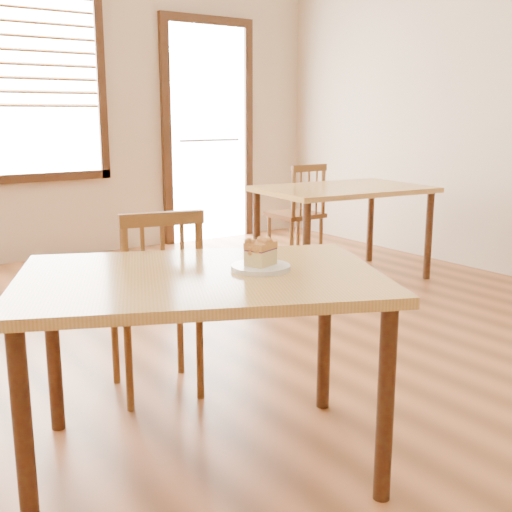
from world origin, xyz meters
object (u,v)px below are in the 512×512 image
(plate, at_px, (261,268))
(cake_slice, at_px, (261,251))
(cafe_chair_second, at_px, (298,213))
(cafe_chair_main, at_px, (157,301))
(cafe_table_second, at_px, (343,198))
(cafe_table_main, at_px, (201,297))

(plate, distance_m, cake_slice, 0.06)
(cafe_chair_second, xyz_separation_m, plate, (-2.19, -2.50, 0.30))
(cafe_chair_main, distance_m, cake_slice, 0.81)
(cafe_table_second, bearing_deg, plate, -132.71)
(plate, bearing_deg, cafe_chair_main, 96.32)
(cafe_table_second, distance_m, plate, 2.88)
(cafe_chair_main, distance_m, cafe_chair_second, 2.88)
(cafe_table_main, distance_m, cafe_chair_main, 0.69)
(cafe_table_second, relative_size, plate, 6.31)
(cafe_table_main, distance_m, plate, 0.25)
(cafe_table_main, distance_m, cake_slice, 0.28)
(cafe_table_main, bearing_deg, cafe_chair_second, 69.90)
(cafe_chair_main, xyz_separation_m, cake_slice, (0.08, -0.73, 0.36))
(cafe_chair_main, relative_size, cafe_table_second, 0.65)
(cafe_chair_second, height_order, cake_slice, cafe_chair_second)
(cake_slice, bearing_deg, cafe_chair_main, 75.99)
(cafe_table_second, xyz_separation_m, cafe_chair_second, (0.03, 0.61, -0.21))
(plate, bearing_deg, cafe_chair_second, 48.84)
(cafe_chair_main, relative_size, cafe_chair_second, 1.01)
(cafe_table_main, xyz_separation_m, cafe_chair_second, (2.41, 2.43, -0.20))
(cafe_chair_second, distance_m, cake_slice, 3.35)
(cafe_table_second, bearing_deg, cafe_table_main, -136.55)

